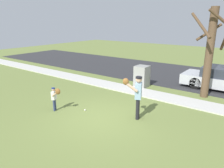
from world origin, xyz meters
TOP-DOWN VIEW (x-y plane):
  - ground_plane at (0.00, 3.50)m, footprint 48.00×48.00m
  - sidewalk_strip at (0.00, 3.60)m, footprint 36.00×1.20m
  - road_surface at (0.00, 8.60)m, footprint 36.00×6.80m
  - person_adult at (1.09, 0.74)m, footprint 0.62×0.80m
  - person_child at (-1.98, -0.66)m, footprint 0.55×0.33m
  - baseball at (-1.01, 0.06)m, footprint 0.07×0.07m
  - utility_cabinet at (-0.77, 4.52)m, footprint 0.71×0.72m
  - street_tree_near at (2.56, 4.91)m, footprint 1.84×1.88m

SIDE VIEW (x-z plane):
  - ground_plane at x=0.00m, z-range 0.00..0.00m
  - road_surface at x=0.00m, z-range 0.00..0.02m
  - sidewalk_strip at x=0.00m, z-range 0.00..0.06m
  - baseball at x=-1.01m, z-range 0.00..0.07m
  - utility_cabinet at x=-0.77m, z-range 0.00..1.22m
  - person_child at x=-1.98m, z-range 0.16..1.22m
  - person_adult at x=1.09m, z-range 0.21..1.90m
  - street_tree_near at x=2.56m, z-range 0.16..4.45m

